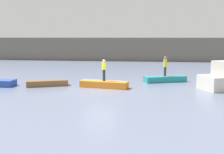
{
  "coord_description": "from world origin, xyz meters",
  "views": [
    {
      "loc": [
        3.55,
        -20.15,
        4.01
      ],
      "look_at": [
        0.49,
        3.64,
        0.47
      ],
      "focal_mm": 43.98,
      "sensor_mm": 36.0,
      "label": 1
    }
  ],
  "objects_px": {
    "rowboat_brown": "(47,83)",
    "person_yellow_shirt": "(165,65)",
    "rowboat_teal": "(165,79)",
    "person_hiviz_shirt": "(104,69)",
    "rowboat_orange": "(104,84)"
  },
  "relations": [
    {
      "from": "rowboat_brown",
      "to": "person_hiviz_shirt",
      "type": "relative_size",
      "value": 1.93
    },
    {
      "from": "rowboat_brown",
      "to": "person_yellow_shirt",
      "type": "distance_m",
      "value": 10.36
    },
    {
      "from": "rowboat_brown",
      "to": "rowboat_orange",
      "type": "distance_m",
      "value": 4.74
    },
    {
      "from": "rowboat_brown",
      "to": "person_yellow_shirt",
      "type": "height_order",
      "value": "person_yellow_shirt"
    },
    {
      "from": "rowboat_brown",
      "to": "rowboat_orange",
      "type": "height_order",
      "value": "rowboat_orange"
    },
    {
      "from": "person_hiviz_shirt",
      "to": "rowboat_orange",
      "type": "bearing_deg",
      "value": 82.87
    },
    {
      "from": "rowboat_teal",
      "to": "person_hiviz_shirt",
      "type": "bearing_deg",
      "value": -165.78
    },
    {
      "from": "rowboat_brown",
      "to": "rowboat_teal",
      "type": "height_order",
      "value": "rowboat_teal"
    },
    {
      "from": "rowboat_teal",
      "to": "person_yellow_shirt",
      "type": "bearing_deg",
      "value": 69.01
    },
    {
      "from": "rowboat_orange",
      "to": "person_yellow_shirt",
      "type": "height_order",
      "value": "person_yellow_shirt"
    },
    {
      "from": "rowboat_teal",
      "to": "person_yellow_shirt",
      "type": "relative_size",
      "value": 2.14
    },
    {
      "from": "rowboat_teal",
      "to": "rowboat_brown",
      "type": "bearing_deg",
      "value": 178.18
    },
    {
      "from": "rowboat_brown",
      "to": "person_yellow_shirt",
      "type": "bearing_deg",
      "value": -2.79
    },
    {
      "from": "rowboat_brown",
      "to": "rowboat_orange",
      "type": "bearing_deg",
      "value": -23.56
    },
    {
      "from": "rowboat_teal",
      "to": "person_hiviz_shirt",
      "type": "distance_m",
      "value": 6.21
    }
  ]
}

